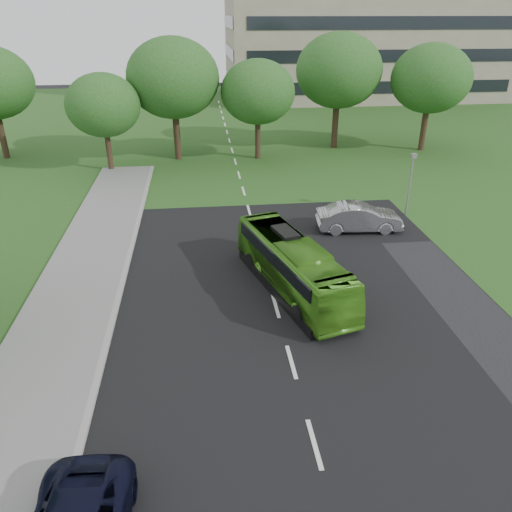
{
  "coord_description": "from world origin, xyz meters",
  "views": [
    {
      "loc": [
        -3.04,
        -16.87,
        11.93
      ],
      "look_at": [
        -0.67,
        3.95,
        1.6
      ],
      "focal_mm": 35.0,
      "sensor_mm": 36.0,
      "label": 1
    }
  ],
  "objects_px": {
    "tree_park_e": "(431,79)",
    "bus": "(293,266)",
    "office_building": "(365,6)",
    "tree_park_a": "(103,105)",
    "sedan": "(359,217)",
    "tree_park_c": "(258,92)",
    "tree_park_b": "(173,78)",
    "camera_pole": "(411,176)",
    "tree_park_d": "(339,71)"
  },
  "relations": [
    {
      "from": "tree_park_e",
      "to": "bus",
      "type": "xyz_separation_m",
      "value": [
        -16.89,
        -24.74,
        -5.2
      ]
    },
    {
      "from": "office_building",
      "to": "tree_park_a",
      "type": "bearing_deg",
      "value": -130.98
    },
    {
      "from": "office_building",
      "to": "sedan",
      "type": "relative_size",
      "value": 7.98
    },
    {
      "from": "bus",
      "to": "tree_park_c",
      "type": "bearing_deg",
      "value": 71.35
    },
    {
      "from": "bus",
      "to": "sedan",
      "type": "relative_size",
      "value": 1.8
    },
    {
      "from": "tree_park_b",
      "to": "sedan",
      "type": "height_order",
      "value": "tree_park_b"
    },
    {
      "from": "tree_park_a",
      "to": "camera_pole",
      "type": "xyz_separation_m",
      "value": [
        20.44,
        -12.66,
        -2.61
      ]
    },
    {
      "from": "tree_park_a",
      "to": "camera_pole",
      "type": "relative_size",
      "value": 1.9
    },
    {
      "from": "tree_park_c",
      "to": "bus",
      "type": "bearing_deg",
      "value": -92.67
    },
    {
      "from": "tree_park_c",
      "to": "sedan",
      "type": "distance_m",
      "value": 18.14
    },
    {
      "from": "tree_park_e",
      "to": "camera_pole",
      "type": "relative_size",
      "value": 2.34
    },
    {
      "from": "office_building",
      "to": "sedan",
      "type": "xyz_separation_m",
      "value": [
        -15.74,
        -51.96,
        -11.67
      ]
    },
    {
      "from": "tree_park_c",
      "to": "tree_park_d",
      "type": "xyz_separation_m",
      "value": [
        7.79,
        3.13,
        1.3
      ]
    },
    {
      "from": "tree_park_c",
      "to": "camera_pole",
      "type": "height_order",
      "value": "tree_park_c"
    },
    {
      "from": "tree_park_a",
      "to": "tree_park_c",
      "type": "distance_m",
      "value": 12.77
    },
    {
      "from": "tree_park_b",
      "to": "sedan",
      "type": "xyz_separation_m",
      "value": [
        11.2,
        -17.51,
        -6.03
      ]
    },
    {
      "from": "tree_park_c",
      "to": "camera_pole",
      "type": "bearing_deg",
      "value": -62.19
    },
    {
      "from": "tree_park_c",
      "to": "bus",
      "type": "height_order",
      "value": "tree_park_c"
    },
    {
      "from": "office_building",
      "to": "sedan",
      "type": "height_order",
      "value": "office_building"
    },
    {
      "from": "tree_park_e",
      "to": "bus",
      "type": "bearing_deg",
      "value": -124.32
    },
    {
      "from": "tree_park_e",
      "to": "camera_pole",
      "type": "bearing_deg",
      "value": -116.0
    },
    {
      "from": "tree_park_b",
      "to": "bus",
      "type": "bearing_deg",
      "value": -76.05
    },
    {
      "from": "office_building",
      "to": "tree_park_b",
      "type": "height_order",
      "value": "office_building"
    },
    {
      "from": "camera_pole",
      "to": "bus",
      "type": "bearing_deg",
      "value": -118.04
    },
    {
      "from": "office_building",
      "to": "tree_park_e",
      "type": "height_order",
      "value": "office_building"
    },
    {
      "from": "tree_park_d",
      "to": "bus",
      "type": "relative_size",
      "value": 1.15
    },
    {
      "from": "tree_park_c",
      "to": "sedan",
      "type": "bearing_deg",
      "value": -76.36
    },
    {
      "from": "tree_park_d",
      "to": "tree_park_e",
      "type": "relative_size",
      "value": 1.09
    },
    {
      "from": "tree_park_d",
      "to": "sedan",
      "type": "xyz_separation_m",
      "value": [
        -3.67,
        -20.11,
        -6.18
      ]
    },
    {
      "from": "tree_park_e",
      "to": "tree_park_a",
      "type": "bearing_deg",
      "value": -172.91
    },
    {
      "from": "tree_park_a",
      "to": "tree_park_d",
      "type": "height_order",
      "value": "tree_park_d"
    },
    {
      "from": "tree_park_b",
      "to": "camera_pole",
      "type": "height_order",
      "value": "tree_park_b"
    },
    {
      "from": "office_building",
      "to": "bus",
      "type": "bearing_deg",
      "value": -109.7
    },
    {
      "from": "tree_park_e",
      "to": "sedan",
      "type": "bearing_deg",
      "value": -122.7
    },
    {
      "from": "tree_park_a",
      "to": "tree_park_e",
      "type": "bearing_deg",
      "value": 7.09
    },
    {
      "from": "sedan",
      "to": "tree_park_d",
      "type": "bearing_deg",
      "value": -6.6
    },
    {
      "from": "tree_park_d",
      "to": "camera_pole",
      "type": "xyz_separation_m",
      "value": [
        0.11,
        -18.11,
        -4.39
      ]
    },
    {
      "from": "tree_park_c",
      "to": "sedan",
      "type": "relative_size",
      "value": 1.68
    },
    {
      "from": "tree_park_a",
      "to": "bus",
      "type": "height_order",
      "value": "tree_park_a"
    },
    {
      "from": "tree_park_c",
      "to": "tree_park_e",
      "type": "bearing_deg",
      "value": 4.35
    },
    {
      "from": "tree_park_a",
      "to": "sedan",
      "type": "relative_size",
      "value": 1.54
    },
    {
      "from": "office_building",
      "to": "tree_park_c",
      "type": "xyz_separation_m",
      "value": [
        -19.86,
        -34.98,
        -6.79
      ]
    },
    {
      "from": "sedan",
      "to": "bus",
      "type": "bearing_deg",
      "value": 145.26
    },
    {
      "from": "tree_park_c",
      "to": "tree_park_e",
      "type": "xyz_separation_m",
      "value": [
        15.79,
        1.2,
        0.74
      ]
    },
    {
      "from": "tree_park_c",
      "to": "camera_pole",
      "type": "xyz_separation_m",
      "value": [
        7.9,
        -14.98,
        -3.09
      ]
    },
    {
      "from": "tree_park_a",
      "to": "bus",
      "type": "distance_m",
      "value": 24.43
    },
    {
      "from": "sedan",
      "to": "office_building",
      "type": "bearing_deg",
      "value": -13.1
    },
    {
      "from": "bus",
      "to": "tree_park_e",
      "type": "bearing_deg",
      "value": 39.7
    },
    {
      "from": "tree_park_c",
      "to": "tree_park_d",
      "type": "distance_m",
      "value": 8.5
    },
    {
      "from": "tree_park_c",
      "to": "tree_park_e",
      "type": "height_order",
      "value": "tree_park_e"
    }
  ]
}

